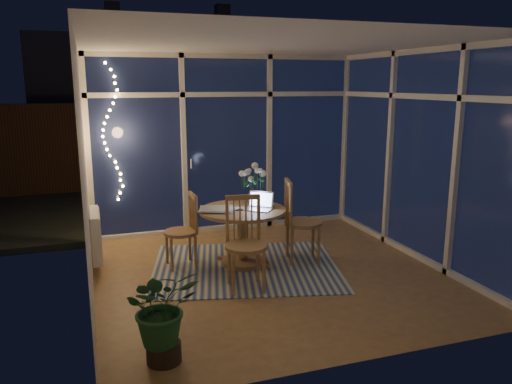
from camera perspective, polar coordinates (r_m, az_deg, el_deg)
floor at (r=5.93m, az=1.90°, el=-9.30°), size 4.00×4.00×0.00m
ceiling at (r=5.53m, az=2.10°, el=16.62°), size 4.00×4.00×0.00m
wall_back at (r=7.47m, az=-3.39°, el=5.50°), size 4.00×0.04×2.60m
wall_front at (r=3.81m, az=12.55°, el=-1.40°), size 4.00×0.04×2.60m
wall_left at (r=5.24m, az=-18.98°, el=1.93°), size 0.04×4.00×2.60m
wall_right at (r=6.55m, az=18.66°, el=3.91°), size 0.04×4.00×2.60m
window_wall_back at (r=7.43m, az=-3.31°, el=5.47°), size 4.00×0.10×2.60m
window_wall_right at (r=6.53m, az=18.38°, el=3.90°), size 0.10×4.00×2.60m
radiator at (r=6.32m, az=-17.85°, el=-4.69°), size 0.10×0.70×0.58m
fairy_lights at (r=7.08m, az=-16.23°, el=6.49°), size 0.24×0.10×1.85m
garden_patio at (r=10.69m, az=-4.92°, el=0.15°), size 12.00×6.00×0.10m
garden_fence at (r=10.91m, az=-8.20°, el=5.43°), size 11.00×0.08×1.80m
neighbour_roof at (r=13.84m, az=-9.42°, el=12.22°), size 7.00×3.00×2.20m
garden_shrubs at (r=8.81m, az=-10.74°, el=0.75°), size 0.90×0.90×0.90m
rug at (r=6.11m, az=-1.22°, el=-8.58°), size 2.59×2.26×0.01m
dining_table at (r=6.08m, az=-1.51°, el=-5.19°), size 1.26×1.26×0.71m
chair_left at (r=6.07m, az=-8.64°, el=-4.37°), size 0.44×0.44×0.91m
chair_right at (r=6.18m, az=5.41°, el=-3.28°), size 0.58×0.58×1.05m
chair_front at (r=5.32m, az=-1.16°, el=-5.99°), size 0.53×0.53×1.03m
laptop at (r=5.91m, az=0.23°, el=-1.01°), size 0.41×0.40×0.22m
flower_vase at (r=6.22m, az=-0.39°, el=-0.41°), size 0.24×0.24×0.21m
bowl at (r=6.08m, az=1.32°, el=-1.53°), size 0.18×0.18×0.04m
newspapers at (r=5.95m, az=-4.35°, el=-1.94°), size 0.49×0.45×0.02m
phone at (r=5.92m, az=-1.94°, el=-2.07°), size 0.11×0.06×0.01m
potted_plant at (r=4.11m, az=-10.65°, el=-13.94°), size 0.59×0.52×0.76m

